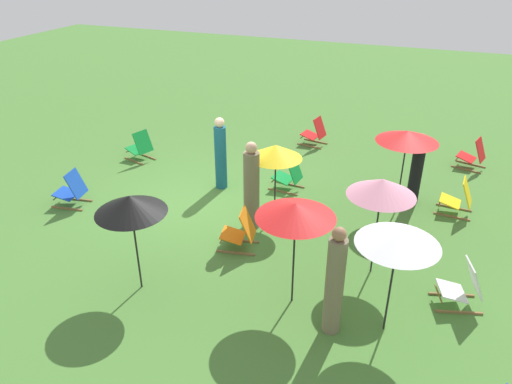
% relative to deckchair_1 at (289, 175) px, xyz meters
% --- Properties ---
extents(ground_plane, '(40.00, 40.00, 0.00)m').
position_rel_deckchair_1_xyz_m(ground_plane, '(1.31, -1.53, -0.37)').
color(ground_plane, '#477A33').
extents(deckchair_1, '(0.55, 0.81, 0.83)m').
position_rel_deckchair_1_xyz_m(deckchair_1, '(0.00, 0.00, 0.00)').
color(deckchair_1, olive).
rests_on(deckchair_1, ground).
extents(deckchair_2, '(0.60, 0.83, 0.83)m').
position_rel_deckchair_1_xyz_m(deckchair_2, '(2.49, -4.31, 0.00)').
color(deckchair_2, olive).
rests_on(deckchair_2, ground).
extents(deckchair_3, '(0.67, 0.86, 0.83)m').
position_rel_deckchair_1_xyz_m(deckchair_3, '(2.93, 3.89, 0.00)').
color(deckchair_3, olive).
rests_on(deckchair_3, ground).
extents(deckchair_5, '(0.67, 0.86, 0.83)m').
position_rel_deckchair_1_xyz_m(deckchair_5, '(-2.89, 4.11, 0.00)').
color(deckchair_5, olive).
rests_on(deckchair_5, ground).
extents(deckchair_6, '(0.53, 0.80, 0.83)m').
position_rel_deckchair_1_xyz_m(deckchair_6, '(-0.23, 3.78, 0.00)').
color(deckchair_6, olive).
rests_on(deckchair_6, ground).
extents(deckchair_7, '(0.68, 0.87, 0.83)m').
position_rel_deckchair_1_xyz_m(deckchair_7, '(-0.22, -4.29, 0.00)').
color(deckchair_7, olive).
rests_on(deckchair_7, ground).
extents(deckchair_8, '(0.61, 0.84, 0.83)m').
position_rel_deckchair_1_xyz_m(deckchair_8, '(2.71, -0.11, 0.00)').
color(deckchair_8, olive).
rests_on(deckchair_8, ground).
extents(deckchair_9, '(0.61, 0.83, 0.83)m').
position_rel_deckchair_1_xyz_m(deckchair_9, '(-2.98, -0.16, 0.00)').
color(deckchair_9, olive).
rests_on(deckchair_9, ground).
extents(umbrella_0, '(1.25, 1.25, 1.86)m').
position_rel_deckchair_1_xyz_m(umbrella_0, '(3.84, 1.29, 1.37)').
color(umbrella_0, black).
rests_on(umbrella_0, ground).
extents(umbrella_1, '(1.09, 1.09, 1.69)m').
position_rel_deckchair_1_xyz_m(umbrella_1, '(1.37, 0.12, 1.17)').
color(umbrella_1, black).
rests_on(umbrella_1, ground).
extents(umbrella_2, '(1.29, 1.29, 1.88)m').
position_rel_deckchair_1_xyz_m(umbrella_2, '(0.11, 2.55, 1.39)').
color(umbrella_2, black).
rests_on(umbrella_2, ground).
extents(umbrella_3, '(1.16, 1.16, 1.80)m').
position_rel_deckchair_1_xyz_m(umbrella_3, '(4.44, -1.26, 1.27)').
color(umbrella_3, black).
rests_on(umbrella_3, ground).
extents(umbrella_4, '(1.16, 1.16, 1.87)m').
position_rel_deckchair_1_xyz_m(umbrella_4, '(2.55, 2.38, 1.34)').
color(umbrella_4, black).
rests_on(umbrella_4, ground).
extents(umbrella_5, '(1.20, 1.20, 1.79)m').
position_rel_deckchair_1_xyz_m(umbrella_5, '(3.95, 2.81, 1.30)').
color(umbrella_5, black).
rests_on(umbrella_5, ground).
extents(person_0, '(0.44, 0.44, 1.90)m').
position_rel_deckchair_1_xyz_m(person_0, '(1.89, -0.21, 0.53)').
color(person_0, '#72664C').
rests_on(person_0, ground).
extents(person_1, '(0.39, 0.39, 1.76)m').
position_rel_deckchair_1_xyz_m(person_1, '(0.47, -1.56, 0.48)').
color(person_1, '#195972').
rests_on(person_1, ground).
extents(person_2, '(0.27, 0.27, 1.65)m').
position_rel_deckchair_1_xyz_m(person_2, '(-0.45, 2.82, 0.42)').
color(person_2, black).
rests_on(person_2, ground).
extents(person_3, '(0.40, 0.40, 1.85)m').
position_rel_deckchair_1_xyz_m(person_3, '(4.26, 2.04, 0.52)').
color(person_3, '#72664C').
rests_on(person_3, ground).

